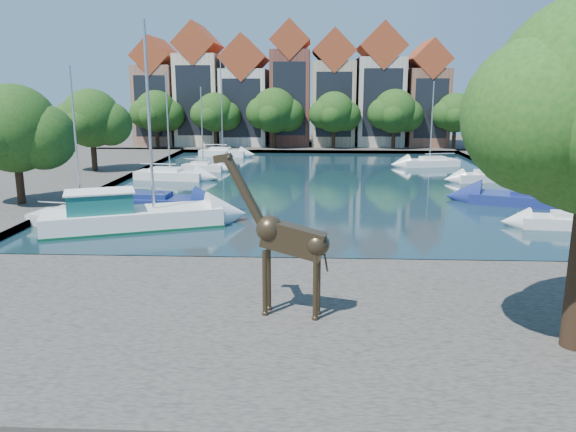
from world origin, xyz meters
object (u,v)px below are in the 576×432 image
motorsailer (127,214)px  sailboat_right_a (567,219)px  giraffe_statue (284,238)px  sailboat_left_a (82,216)px

motorsailer → sailboat_right_a: (26.57, 1.46, -0.40)m
motorsailer → sailboat_right_a: bearing=3.2°
giraffe_statue → motorsailer: 17.19m
giraffe_statue → motorsailer: size_ratio=0.47×
motorsailer → giraffe_statue: bearing=-53.3°
giraffe_statue → sailboat_right_a: size_ratio=0.62×
giraffe_statue → sailboat_right_a: bearing=42.7°
giraffe_statue → motorsailer: motorsailer is taller
giraffe_statue → sailboat_right_a: 22.48m
giraffe_statue → sailboat_left_a: sailboat_left_a is taller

